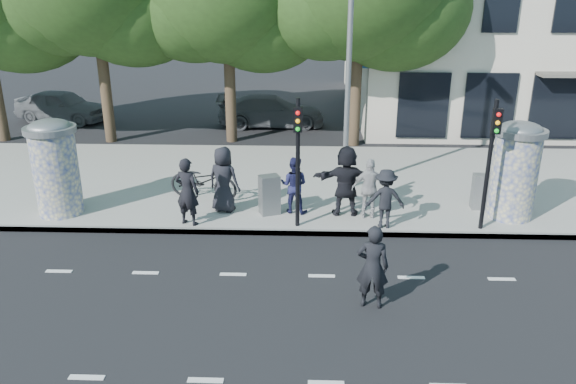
{
  "coord_description": "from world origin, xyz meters",
  "views": [
    {
      "loc": [
        -0.35,
        -9.75,
        6.2
      ],
      "look_at": [
        -0.84,
        3.5,
        1.22
      ],
      "focal_mm": 35.0,
      "sensor_mm": 36.0,
      "label": 1
    }
  ],
  "objects_px": {
    "ad_column_left": "(55,165)",
    "bicycle": "(203,181)",
    "cabinet_right": "(481,192)",
    "car_left": "(62,106)",
    "street_lamp": "(350,35)",
    "ped_a": "(224,179)",
    "man_road": "(373,267)",
    "traffic_pole_near": "(298,150)",
    "ped_c": "(294,185)",
    "traffic_pole_far": "(491,152)",
    "ped_f": "(346,181)",
    "ad_column_right": "(515,168)",
    "cabinet_left": "(269,195)",
    "ped_b": "(187,192)",
    "ped_d": "(385,199)",
    "ped_e": "(370,189)",
    "car_right": "(271,111)"
  },
  "relations": [
    {
      "from": "street_lamp",
      "to": "ped_a",
      "type": "distance_m",
      "value": 5.4
    },
    {
      "from": "ped_d",
      "to": "street_lamp",
      "type": "bearing_deg",
      "value": -73.74
    },
    {
      "from": "traffic_pole_near",
      "to": "car_right",
      "type": "relative_size",
      "value": 0.71
    },
    {
      "from": "ad_column_right",
      "to": "bicycle",
      "type": "xyz_separation_m",
      "value": [
        -8.62,
        1.06,
        -0.84
      ]
    },
    {
      "from": "cabinet_right",
      "to": "ped_c",
      "type": "bearing_deg",
      "value": -173.59
    },
    {
      "from": "traffic_pole_near",
      "to": "street_lamp",
      "type": "height_order",
      "value": "street_lamp"
    },
    {
      "from": "traffic_pole_far",
      "to": "car_right",
      "type": "distance_m",
      "value": 13.2
    },
    {
      "from": "car_left",
      "to": "traffic_pole_far",
      "type": "bearing_deg",
      "value": -113.59
    },
    {
      "from": "ped_f",
      "to": "man_road",
      "type": "relative_size",
      "value": 1.1
    },
    {
      "from": "ped_a",
      "to": "ped_f",
      "type": "bearing_deg",
      "value": -162.7
    },
    {
      "from": "man_road",
      "to": "traffic_pole_near",
      "type": "bearing_deg",
      "value": -57.97
    },
    {
      "from": "bicycle",
      "to": "cabinet_right",
      "type": "bearing_deg",
      "value": -80.05
    },
    {
      "from": "bicycle",
      "to": "ped_a",
      "type": "bearing_deg",
      "value": -127.97
    },
    {
      "from": "ad_column_right",
      "to": "car_left",
      "type": "relative_size",
      "value": 0.6
    },
    {
      "from": "ad_column_left",
      "to": "street_lamp",
      "type": "bearing_deg",
      "value": 14.94
    },
    {
      "from": "street_lamp",
      "to": "car_right",
      "type": "xyz_separation_m",
      "value": [
        -2.84,
        8.69,
        -4.1
      ]
    },
    {
      "from": "cabinet_left",
      "to": "traffic_pole_far",
      "type": "bearing_deg",
      "value": -31.89
    },
    {
      "from": "traffic_pole_near",
      "to": "traffic_pole_far",
      "type": "xyz_separation_m",
      "value": [
        4.8,
        0.0,
        0.0
      ]
    },
    {
      "from": "ped_b",
      "to": "man_road",
      "type": "xyz_separation_m",
      "value": [
        4.45,
        -3.64,
        -0.18
      ]
    },
    {
      "from": "ped_c",
      "to": "ped_d",
      "type": "height_order",
      "value": "ped_c"
    },
    {
      "from": "car_left",
      "to": "cabinet_right",
      "type": "bearing_deg",
      "value": -109.6
    },
    {
      "from": "man_road",
      "to": "ad_column_right",
      "type": "bearing_deg",
      "value": -124.96
    },
    {
      "from": "ped_a",
      "to": "ped_c",
      "type": "bearing_deg",
      "value": -160.87
    },
    {
      "from": "car_left",
      "to": "ad_column_left",
      "type": "bearing_deg",
      "value": -144.25
    },
    {
      "from": "bicycle",
      "to": "man_road",
      "type": "bearing_deg",
      "value": -127.94
    },
    {
      "from": "ad_column_left",
      "to": "bicycle",
      "type": "height_order",
      "value": "ad_column_left"
    },
    {
      "from": "ad_column_right",
      "to": "ped_f",
      "type": "relative_size",
      "value": 1.35
    },
    {
      "from": "cabinet_right",
      "to": "car_left",
      "type": "distance_m",
      "value": 19.6
    },
    {
      "from": "traffic_pole_near",
      "to": "ped_a",
      "type": "distance_m",
      "value": 2.57
    },
    {
      "from": "bicycle",
      "to": "cabinet_right",
      "type": "distance_m",
      "value": 7.99
    },
    {
      "from": "traffic_pole_near",
      "to": "traffic_pole_far",
      "type": "distance_m",
      "value": 4.8
    },
    {
      "from": "ad_column_right",
      "to": "ped_a",
      "type": "xyz_separation_m",
      "value": [
        -7.87,
        0.1,
        -0.46
      ]
    },
    {
      "from": "ped_e",
      "to": "car_left",
      "type": "relative_size",
      "value": 0.38
    },
    {
      "from": "ad_column_left",
      "to": "cabinet_right",
      "type": "xyz_separation_m",
      "value": [
        11.75,
        0.73,
        -0.88
      ]
    },
    {
      "from": "cabinet_right",
      "to": "car_left",
      "type": "xyz_separation_m",
      "value": [
        -16.45,
        10.65,
        0.09
      ]
    },
    {
      "from": "ped_b",
      "to": "cabinet_right",
      "type": "relative_size",
      "value": 1.81
    },
    {
      "from": "man_road",
      "to": "car_left",
      "type": "relative_size",
      "value": 0.41
    },
    {
      "from": "ped_c",
      "to": "ped_e",
      "type": "xyz_separation_m",
      "value": [
        2.05,
        -0.32,
        0.03
      ]
    },
    {
      "from": "man_road",
      "to": "ped_c",
      "type": "bearing_deg",
      "value": -61.44
    },
    {
      "from": "ped_b",
      "to": "ped_d",
      "type": "distance_m",
      "value": 5.16
    },
    {
      "from": "man_road",
      "to": "bicycle",
      "type": "bearing_deg",
      "value": -43.26
    },
    {
      "from": "ped_a",
      "to": "cabinet_left",
      "type": "height_order",
      "value": "ped_a"
    },
    {
      "from": "ad_column_right",
      "to": "cabinet_left",
      "type": "distance_m",
      "value": 6.64
    },
    {
      "from": "traffic_pole_far",
      "to": "ped_f",
      "type": "height_order",
      "value": "traffic_pole_far"
    },
    {
      "from": "ped_f",
      "to": "cabinet_right",
      "type": "bearing_deg",
      "value": -171.8
    },
    {
      "from": "ped_b",
      "to": "ped_f",
      "type": "height_order",
      "value": "ped_f"
    },
    {
      "from": "ad_column_left",
      "to": "bicycle",
      "type": "distance_m",
      "value": 4.07
    },
    {
      "from": "ped_c",
      "to": "ped_d",
      "type": "bearing_deg",
      "value": 172.3
    },
    {
      "from": "ped_b",
      "to": "man_road",
      "type": "height_order",
      "value": "ped_b"
    },
    {
      "from": "ped_a",
      "to": "man_road",
      "type": "relative_size",
      "value": 1.04
    }
  ]
}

